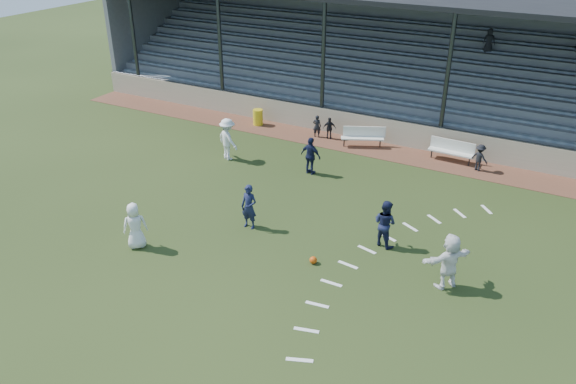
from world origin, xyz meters
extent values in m
plane|color=#273516|center=(0.00, 0.00, 0.00)|extent=(90.00, 90.00, 0.00)
cube|color=brown|center=(0.00, 10.50, 0.01)|extent=(34.00, 2.00, 0.02)
cube|color=tan|center=(0.00, 11.55, 0.60)|extent=(34.00, 0.18, 1.20)
cube|color=silver|center=(-0.31, 10.46, 0.45)|extent=(1.98, 1.20, 0.06)
cube|color=silver|center=(-0.31, 10.68, 0.70)|extent=(1.84, 0.89, 0.54)
cylinder|color=#2A2D31|center=(-1.08, 10.10, 0.22)|extent=(0.06, 0.06, 0.40)
cylinder|color=#2A2D31|center=(0.47, 10.82, 0.22)|extent=(0.06, 0.06, 0.40)
cube|color=silver|center=(3.78, 10.75, 0.45)|extent=(2.02, 0.49, 0.06)
cube|color=silver|center=(3.78, 10.97, 0.70)|extent=(2.00, 0.15, 0.54)
cylinder|color=#2A2D31|center=(2.93, 10.79, 0.22)|extent=(0.06, 0.06, 0.40)
cylinder|color=#2A2D31|center=(4.63, 10.72, 0.22)|extent=(0.06, 0.06, 0.40)
cylinder|color=gold|center=(-6.19, 10.69, 0.43)|extent=(0.51, 0.51, 0.82)
sphere|color=#CA480B|center=(1.90, 0.69, 0.12)|extent=(0.24, 0.24, 0.24)
imported|color=white|center=(-3.76, -1.23, 0.82)|extent=(0.94, 0.92, 1.63)
imported|color=#151B3C|center=(-1.10, 1.65, 0.83)|extent=(0.60, 0.40, 1.65)
imported|color=#151B3C|center=(3.50, 2.83, 0.83)|extent=(0.96, 0.85, 1.67)
imported|color=white|center=(-5.12, 6.34, 0.95)|extent=(1.41, 1.13, 1.90)
imported|color=#151B3C|center=(-1.17, 6.69, 0.82)|extent=(1.01, 0.53, 1.64)
imported|color=white|center=(5.96, 1.52, 0.90)|extent=(1.48, 1.61, 1.79)
imported|color=black|center=(-2.75, 10.61, 0.58)|extent=(0.46, 0.36, 1.12)
imported|color=black|center=(-2.11, 10.69, 0.56)|extent=(0.68, 0.48, 1.08)
imported|color=black|center=(5.08, 10.40, 0.61)|extent=(0.87, 0.67, 1.19)
cube|color=slate|center=(0.00, 12.10, 0.60)|extent=(34.00, 0.80, 1.20)
cube|color=slate|center=(0.00, 12.20, 1.25)|extent=(33.00, 0.28, 0.10)
cube|color=slate|center=(0.00, 12.90, 0.80)|extent=(34.00, 0.80, 1.60)
cube|color=slate|center=(0.00, 13.00, 1.65)|extent=(33.00, 0.28, 0.10)
cube|color=slate|center=(0.00, 13.70, 1.00)|extent=(34.00, 0.80, 2.00)
cube|color=slate|center=(0.00, 13.80, 2.05)|extent=(33.00, 0.28, 0.10)
cube|color=slate|center=(0.00, 14.50, 1.20)|extent=(34.00, 0.80, 2.40)
cube|color=slate|center=(0.00, 14.60, 2.45)|extent=(33.00, 0.28, 0.10)
cube|color=slate|center=(0.00, 15.30, 1.40)|extent=(34.00, 0.80, 2.80)
cube|color=slate|center=(0.00, 15.40, 2.85)|extent=(33.00, 0.28, 0.10)
cube|color=slate|center=(0.00, 16.10, 1.60)|extent=(34.00, 0.80, 3.20)
cube|color=slate|center=(0.00, 16.20, 3.25)|extent=(33.00, 0.28, 0.10)
cube|color=slate|center=(0.00, 16.90, 1.80)|extent=(34.00, 0.80, 3.60)
cube|color=slate|center=(0.00, 17.00, 3.65)|extent=(33.00, 0.28, 0.10)
cube|color=slate|center=(0.00, 17.70, 2.00)|extent=(34.00, 0.80, 4.00)
cube|color=slate|center=(0.00, 17.80, 4.05)|extent=(33.00, 0.28, 0.10)
cube|color=slate|center=(0.00, 18.50, 2.20)|extent=(34.00, 0.80, 4.40)
cube|color=slate|center=(0.00, 18.60, 4.45)|extent=(33.00, 0.28, 0.10)
cube|color=slate|center=(0.00, 19.10, 3.20)|extent=(34.00, 0.40, 6.40)
cube|color=slate|center=(-16.85, 15.50, 3.20)|extent=(0.30, 7.80, 6.40)
cylinder|color=#2A2D31|center=(-15.00, 11.65, 3.25)|extent=(0.20, 0.20, 6.50)
cylinder|color=#2A2D31|center=(-9.00, 11.65, 3.25)|extent=(0.20, 0.20, 6.50)
cylinder|color=#2A2D31|center=(-3.00, 11.65, 3.25)|extent=(0.20, 0.20, 6.50)
cylinder|color=#2A2D31|center=(3.00, 11.65, 3.25)|extent=(0.20, 0.20, 6.50)
cylinder|color=#2A2D31|center=(0.00, 11.55, 1.25)|extent=(34.00, 0.05, 0.05)
imported|color=black|center=(3.69, 16.94, 4.19)|extent=(0.62, 0.44, 1.18)
cube|color=white|center=(6.12, 7.01, 0.01)|extent=(0.54, 0.61, 0.01)
cube|color=white|center=(5.29, 6.22, 0.01)|extent=(0.59, 0.56, 0.01)
cube|color=white|center=(4.57, 5.34, 0.01)|extent=(0.64, 0.51, 0.01)
cube|color=white|center=(3.96, 4.38, 0.01)|extent=(0.67, 0.44, 0.01)
cube|color=white|center=(3.48, 3.34, 0.01)|extent=(0.70, 0.37, 0.01)
cube|color=white|center=(3.13, 2.26, 0.01)|extent=(0.71, 0.29, 0.01)
cube|color=white|center=(2.92, 1.14, 0.01)|extent=(0.71, 0.21, 0.01)
cube|color=white|center=(2.85, 0.00, 0.01)|extent=(0.70, 0.12, 0.01)
cube|color=white|center=(2.92, -1.14, 0.01)|extent=(0.71, 0.21, 0.01)
cube|color=white|center=(3.13, -2.26, 0.01)|extent=(0.71, 0.29, 0.01)
cube|color=white|center=(3.48, -3.34, 0.01)|extent=(0.70, 0.37, 0.01)
camera|label=1|loc=(8.29, -12.89, 10.35)|focal=35.00mm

